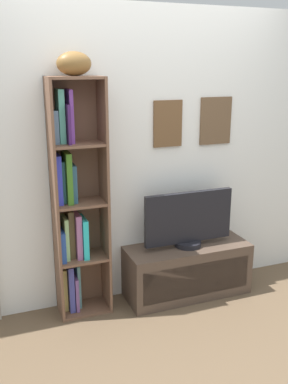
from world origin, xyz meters
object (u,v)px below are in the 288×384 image
bookshelf (74,207)px  football (74,64)px  television (189,220)px  tv_stand (187,270)px

bookshelf → football: football is taller
football → television: bearing=-4.2°
tv_stand → television: 0.45m
bookshelf → tv_stand: 1.13m
football → television: size_ratio=0.32×
football → television: football is taller
football → tv_stand: size_ratio=0.23×
football → television: (0.88, -0.06, -1.23)m
bookshelf → football: (0.04, -0.03, 1.04)m
television → football: bearing=175.8°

